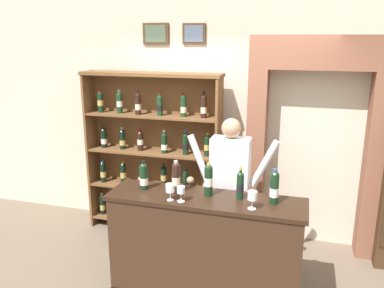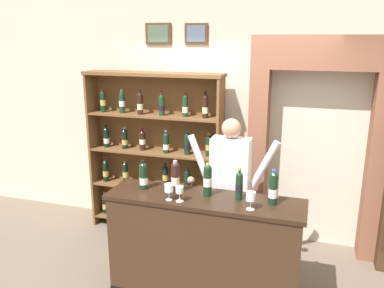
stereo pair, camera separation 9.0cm
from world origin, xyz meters
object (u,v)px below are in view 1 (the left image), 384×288
(wine_glass_right, at_px, (252,196))
(shopkeeper, at_px, (230,180))
(tasting_bottle_brunello, at_px, (176,177))
(tasting_bottle_bianco, at_px, (240,185))
(tasting_counter, at_px, (205,248))
(wine_glass_center, at_px, (170,189))
(tasting_bottle_grappa, at_px, (144,176))
(tasting_bottle_prosecco, at_px, (208,179))
(wine_shelf, at_px, (154,151))
(tasting_bottle_vin_santo, at_px, (274,187))
(wine_glass_left, at_px, (181,191))

(wine_glass_right, bearing_deg, shopkeeper, 116.04)
(tasting_bottle_brunello, relative_size, tasting_bottle_bianco, 1.04)
(tasting_counter, height_order, tasting_bottle_brunello, tasting_bottle_brunello)
(tasting_bottle_bianco, bearing_deg, wine_glass_center, -160.57)
(tasting_bottle_grappa, bearing_deg, tasting_bottle_prosecco, 1.58)
(wine_shelf, bearing_deg, tasting_bottle_vin_santo, -35.67)
(wine_shelf, height_order, tasting_bottle_bianco, wine_shelf)
(wine_shelf, bearing_deg, tasting_bottle_grappa, -72.69)
(shopkeeper, height_order, wine_glass_left, shopkeeper)
(tasting_bottle_bianco, height_order, wine_glass_left, tasting_bottle_bianco)
(wine_shelf, relative_size, tasting_bottle_brunello, 6.49)
(tasting_counter, distance_m, shopkeeper, 0.75)
(tasting_counter, distance_m, wine_glass_center, 0.71)
(tasting_bottle_prosecco, relative_size, wine_glass_left, 2.21)
(shopkeeper, relative_size, wine_glass_left, 11.76)
(tasting_counter, relative_size, wine_glass_center, 11.85)
(wine_shelf, distance_m, wine_glass_left, 1.56)
(tasting_bottle_brunello, bearing_deg, tasting_bottle_vin_santo, 0.23)
(tasting_bottle_vin_santo, height_order, wine_glass_right, tasting_bottle_vin_santo)
(wine_shelf, xyz_separation_m, wine_glass_center, (0.69, -1.34, 0.08))
(tasting_bottle_prosecco, distance_m, wine_glass_right, 0.47)
(tasting_bottle_brunello, height_order, wine_glass_right, tasting_bottle_brunello)
(tasting_bottle_grappa, relative_size, wine_glass_center, 1.85)
(tasting_bottle_grappa, bearing_deg, tasting_bottle_brunello, -0.13)
(tasting_bottle_prosecco, xyz_separation_m, wine_glass_right, (0.43, -0.19, -0.04))
(tasting_counter, height_order, tasting_bottle_prosecco, tasting_bottle_prosecco)
(wine_glass_left, bearing_deg, tasting_bottle_prosecco, 45.79)
(tasting_bottle_prosecco, relative_size, wine_glass_center, 2.04)
(shopkeeper, height_order, wine_glass_right, shopkeeper)
(tasting_bottle_vin_santo, distance_m, wine_glass_left, 0.83)
(tasting_bottle_grappa, distance_m, wine_glass_right, 1.09)
(wine_shelf, relative_size, wine_glass_center, 13.30)
(tasting_bottle_brunello, height_order, wine_glass_left, tasting_bottle_brunello)
(wine_glass_center, height_order, wine_glass_left, wine_glass_center)
(tasting_bottle_vin_santo, distance_m, wine_glass_center, 0.93)
(tasting_bottle_prosecco, distance_m, tasting_bottle_vin_santo, 0.60)
(tasting_counter, relative_size, tasting_bottle_prosecco, 5.80)
(tasting_bottle_vin_santo, bearing_deg, tasting_bottle_bianco, 176.24)
(wine_glass_right, distance_m, wine_glass_left, 0.64)
(tasting_bottle_vin_santo, xyz_separation_m, wine_glass_left, (-0.80, -0.19, -0.05))
(tasting_counter, distance_m, wine_glass_left, 0.67)
(tasting_bottle_grappa, distance_m, tasting_bottle_bianco, 0.94)
(tasting_counter, relative_size, wine_glass_left, 12.79)
(tasting_counter, xyz_separation_m, tasting_bottle_bianco, (0.31, 0.06, 0.66))
(tasting_bottle_brunello, height_order, tasting_bottle_vin_santo, tasting_bottle_vin_santo)
(tasting_bottle_grappa, bearing_deg, wine_glass_left, -23.44)
(tasting_bottle_prosecco, bearing_deg, wine_glass_right, -23.23)
(tasting_bottle_grappa, height_order, tasting_bottle_brunello, tasting_bottle_brunello)
(wine_shelf, bearing_deg, wine_glass_left, -59.29)
(wine_shelf, relative_size, tasting_counter, 1.12)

